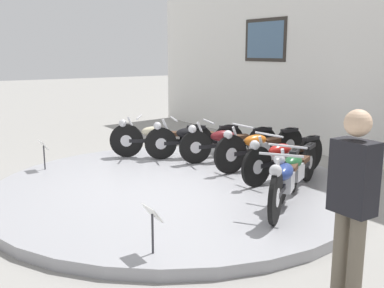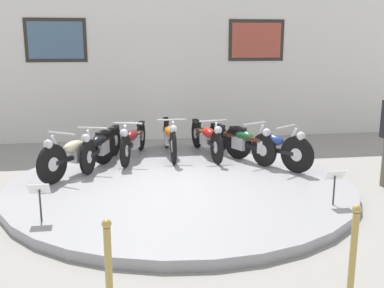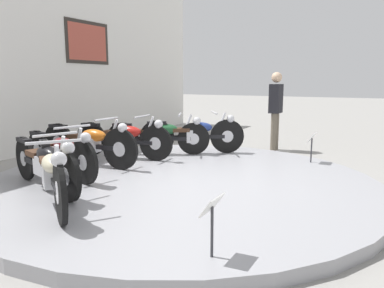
{
  "view_description": "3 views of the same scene",
  "coord_description": "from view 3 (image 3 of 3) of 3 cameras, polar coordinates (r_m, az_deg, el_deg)",
  "views": [
    {
      "loc": [
        5.75,
        -3.44,
        2.16
      ],
      "look_at": [
        -0.02,
        0.33,
        0.73
      ],
      "focal_mm": 42.0,
      "sensor_mm": 36.0,
      "label": 1
    },
    {
      "loc": [
        -0.88,
        -7.05,
        2.37
      ],
      "look_at": [
        0.21,
        0.13,
        0.72
      ],
      "focal_mm": 42.0,
      "sensor_mm": 36.0,
      "label": 2
    },
    {
      "loc": [
        -4.52,
        -2.65,
        1.55
      ],
      "look_at": [
        0.28,
        -0.04,
        0.6
      ],
      "focal_mm": 35.0,
      "sensor_mm": 36.0,
      "label": 3
    }
  ],
  "objects": [
    {
      "name": "motorcycle_cream",
      "position": [
        4.48,
        -20.55,
        -3.97
      ],
      "size": [
        1.19,
        1.67,
        0.8
      ],
      "color": "black",
      "rests_on": "display_platform"
    },
    {
      "name": "motorcycle_black",
      "position": [
        5.12,
        -21.46,
        -2.52
      ],
      "size": [
        0.73,
        1.88,
        0.78
      ],
      "color": "black",
      "rests_on": "display_platform"
    },
    {
      "name": "motorcycle_blue",
      "position": [
        7.12,
        0.39,
        1.61
      ],
      "size": [
        1.2,
        1.67,
        0.8
      ],
      "color": "black",
      "rests_on": "display_platform"
    },
    {
      "name": "motorcycle_orange",
      "position": [
        6.37,
        -15.33,
        0.31
      ],
      "size": [
        0.54,
        2.01,
        0.81
      ],
      "color": "black",
      "rests_on": "display_platform"
    },
    {
      "name": "motorcycle_green",
      "position": [
        7.09,
        -4.87,
        1.38
      ],
      "size": [
        0.93,
        1.77,
        0.78
      ],
      "color": "black",
      "rests_on": "display_platform"
    },
    {
      "name": "motorcycle_red",
      "position": [
        6.82,
        -10.29,
        0.99
      ],
      "size": [
        0.54,
        1.97,
        0.79
      ],
      "color": "black",
      "rests_on": "display_platform"
    },
    {
      "name": "ground_plane",
      "position": [
        5.46,
        -1.81,
        -6.64
      ],
      "size": [
        60.0,
        60.0,
        0.0
      ],
      "primitive_type": "plane",
      "color": "gray"
    },
    {
      "name": "info_placard_front_centre",
      "position": [
        6.69,
        17.8,
        0.4
      ],
      "size": [
        0.26,
        0.11,
        0.51
      ],
      "color": "#333338",
      "rests_on": "display_platform"
    },
    {
      "name": "info_placard_front_left",
      "position": [
        3.0,
        3.09,
        -10.48
      ],
      "size": [
        0.26,
        0.11,
        0.51
      ],
      "color": "#333338",
      "rests_on": "display_platform"
    },
    {
      "name": "visitor_standing",
      "position": [
        8.35,
        12.63,
        5.6
      ],
      "size": [
        0.36,
        0.22,
        1.7
      ],
      "color": "#6B6051",
      "rests_on": "ground_plane"
    },
    {
      "name": "motorcycle_maroon",
      "position": [
        5.78,
        -19.37,
        -1.06
      ],
      "size": [
        0.64,
        1.91,
        0.78
      ],
      "color": "black",
      "rests_on": "display_platform"
    },
    {
      "name": "display_platform",
      "position": [
        5.44,
        -1.81,
        -5.93
      ],
      "size": [
        5.6,
        5.6,
        0.14
      ],
      "primitive_type": "cylinder",
      "color": "#99999E",
      "rests_on": "ground_plane"
    }
  ]
}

